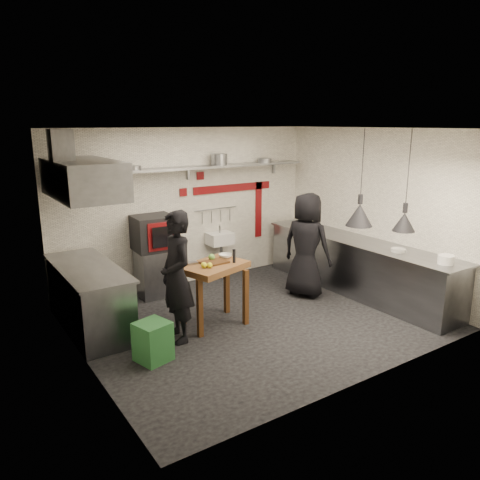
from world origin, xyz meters
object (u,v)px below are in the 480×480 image
prep_table (214,294)px  chef_right (306,245)px  green_bin (153,341)px  chef_left (177,277)px  oven_stand (155,273)px  combi_oven (153,233)px

prep_table → chef_right: 1.96m
green_bin → chef_left: bearing=34.2°
chef_left → chef_right: chef_left is taller
oven_stand → chef_left: 1.84m
oven_stand → chef_left: (-0.43, -1.72, 0.49)m
chef_left → chef_right: bearing=101.2°
combi_oven → green_bin: (-0.97, -2.12, -0.84)m
oven_stand → green_bin: bearing=-111.8°
prep_table → chef_left: chef_left is taller
oven_stand → chef_right: bearing=-30.3°
combi_oven → prep_table: bearing=-79.4°
green_bin → prep_table: bearing=23.4°
chef_left → chef_right: size_ratio=1.01×
combi_oven → green_bin: 2.48m
oven_stand → combi_oven: (0.01, 0.04, 0.69)m
chef_left → combi_oven: bearing=169.8°
green_bin → chef_left: 0.90m
green_bin → chef_left: chef_left is taller
green_bin → oven_stand: bearing=65.3°
oven_stand → prep_table: prep_table is taller
prep_table → chef_right: bearing=-12.0°
prep_table → chef_left: (-0.66, -0.16, 0.43)m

